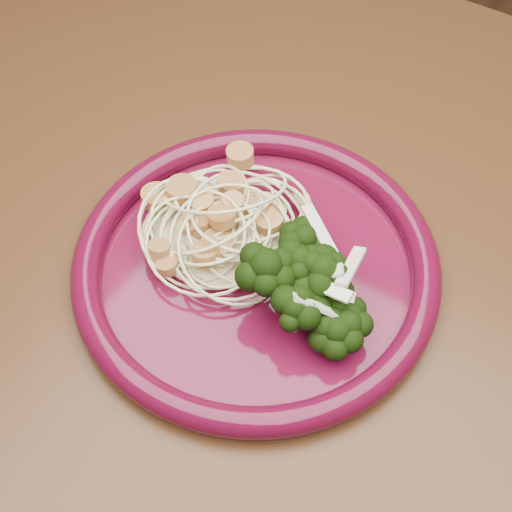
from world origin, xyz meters
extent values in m
plane|color=brown|center=(0.00, 0.00, 0.00)|extent=(3.50, 3.50, 0.00)
cube|color=#472814|center=(0.00, 0.00, 0.73)|extent=(1.20, 0.80, 0.04)
cylinder|color=#472814|center=(-0.55, 0.35, 0.35)|extent=(0.06, 0.06, 0.71)
cylinder|color=#4E0A21|center=(0.11, 0.00, 0.75)|extent=(0.33, 0.33, 0.01)
torus|color=#4E051F|center=(0.11, 0.00, 0.76)|extent=(0.34, 0.34, 0.02)
ellipsoid|color=beige|center=(0.07, 0.01, 0.77)|extent=(0.14, 0.13, 0.03)
ellipsoid|color=black|center=(0.16, -0.02, 0.78)|extent=(0.11, 0.14, 0.04)
camera|label=1|loc=(0.27, -0.25, 1.18)|focal=50.00mm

